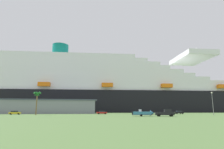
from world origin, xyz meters
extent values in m
plane|color=#4C6B38|center=(0.00, 30.00, 0.00)|extent=(600.00, 600.00, 0.00)
cube|color=black|center=(-6.66, 78.05, 8.00)|extent=(249.79, 37.56, 16.00)
cube|color=white|center=(-6.66, 78.05, 17.41)|extent=(219.83, 34.47, 2.82)
cube|color=white|center=(-11.65, 78.09, 20.23)|extent=(209.18, 33.43, 2.82)
cube|color=white|center=(-16.64, 78.13, 23.05)|extent=(202.06, 33.00, 2.82)
cube|color=white|center=(-21.63, 78.17, 25.86)|extent=(189.95, 32.45, 2.82)
cube|color=white|center=(-26.62, 78.21, 28.68)|extent=(177.05, 31.47, 2.82)
cube|color=white|center=(-31.60, 78.26, 31.50)|extent=(168.80, 31.22, 2.82)
cube|color=white|center=(-36.59, 78.30, 34.31)|extent=(157.73, 30.67, 2.82)
cube|color=white|center=(-41.58, 78.34, 37.13)|extent=(152.59, 29.99, 2.82)
cube|color=white|center=(-46.57, 78.38, 39.95)|extent=(142.91, 29.14, 2.82)
cube|color=white|center=(-51.56, 78.43, 42.76)|extent=(133.55, 28.72, 2.82)
cube|color=white|center=(68.19, 77.41, 46.17)|extent=(25.28, 39.21, 4.00)
cylinder|color=#0C7266|center=(-44.08, 78.36, 49.26)|extent=(12.87, 12.87, 10.19)
cylinder|color=silver|center=(73.18, 77.37, 50.17)|extent=(0.80, 0.80, 12.00)
cube|color=orange|center=(-50.47, 59.98, 19.38)|extent=(8.03, 3.27, 2.80)
cube|color=orange|center=(-6.81, 59.61, 19.38)|extent=(8.03, 3.27, 2.80)
cube|color=orange|center=(36.85, 59.24, 19.38)|extent=(8.03, 3.27, 2.80)
cube|color=orange|center=(80.51, 58.87, 19.38)|extent=(8.03, 3.27, 2.80)
cube|color=gray|center=(-43.62, 34.90, 3.41)|extent=(55.97, 23.56, 6.82)
cube|color=#3F4759|center=(-43.62, 34.90, 7.12)|extent=(58.21, 24.50, 0.60)
cube|color=black|center=(5.28, -15.28, 0.85)|extent=(5.88, 3.02, 0.90)
cube|color=black|center=(6.27, -15.47, 1.75)|extent=(2.33, 2.19, 0.90)
cube|color=#26333F|center=(6.93, -15.59, 1.66)|extent=(0.41, 1.67, 0.63)
cylinder|color=black|center=(7.39, -14.66, 0.40)|extent=(0.84, 0.43, 0.80)
cylinder|color=black|center=(7.02, -16.63, 0.40)|extent=(0.84, 0.43, 0.80)
cylinder|color=black|center=(3.71, -13.96, 0.40)|extent=(0.84, 0.43, 0.80)
cylinder|color=black|center=(3.33, -15.92, 0.40)|extent=(0.84, 0.43, 0.80)
cube|color=#595960|center=(-1.48, -13.98, 0.47)|extent=(6.27, 2.88, 0.16)
cube|color=#595960|center=(2.03, -14.65, 0.47)|extent=(1.96, 0.49, 0.10)
cylinder|color=black|center=(-1.56, -12.96, 0.32)|extent=(0.67, 0.34, 0.64)
cylinder|color=black|center=(-1.93, -14.89, 0.32)|extent=(0.67, 0.34, 0.64)
cube|color=teal|center=(-1.48, -13.98, 1.00)|extent=(5.77, 2.97, 0.90)
cone|color=teal|center=(1.61, -14.57, 1.00)|extent=(1.51, 1.97, 1.77)
cube|color=silver|center=(-2.02, -13.87, 1.80)|extent=(0.97, 1.13, 0.70)
cube|color=black|center=(-4.37, -13.42, 1.00)|extent=(0.45, 0.56, 1.10)
cylinder|color=brown|center=(-38.88, 4.94, 4.00)|extent=(0.46, 0.46, 8.00)
cone|color=#1E6628|center=(-38.48, 4.94, 8.10)|extent=(0.70, 2.69, 2.06)
cone|color=#1E6628|center=(-38.69, 5.29, 8.10)|extent=(2.61, 1.87, 2.23)
cone|color=#1E6628|center=(-39.03, 5.31, 8.10)|extent=(2.73, 1.63, 2.12)
cone|color=#1E6628|center=(-39.23, 5.13, 8.10)|extent=(1.94, 2.81, 1.62)
cone|color=#1E6628|center=(-39.23, 4.75, 8.10)|extent=(1.96, 2.78, 1.74)
cone|color=#1E6628|center=(-38.89, 4.54, 8.10)|extent=(2.67, 0.77, 2.13)
cone|color=#1E6628|center=(-38.65, 4.61, 8.10)|extent=(2.66, 2.19, 1.81)
sphere|color=#1E6628|center=(-38.88, 4.94, 8.00)|extent=(1.10, 1.10, 1.10)
cylinder|color=slate|center=(28.18, -5.23, 4.08)|extent=(0.20, 0.20, 8.16)
sphere|color=#F9F2CC|center=(28.18, -5.23, 8.41)|extent=(0.56, 0.56, 0.56)
cube|color=black|center=(24.48, 16.05, 0.68)|extent=(4.61, 2.29, 0.70)
cube|color=#1E232D|center=(24.70, 16.07, 1.31)|extent=(2.64, 1.92, 0.55)
cylinder|color=black|center=(23.10, 14.97, 0.33)|extent=(0.68, 0.28, 0.66)
cylinder|color=black|center=(22.93, 16.86, 0.33)|extent=(0.68, 0.28, 0.66)
cylinder|color=black|center=(26.03, 15.24, 0.33)|extent=(0.68, 0.28, 0.66)
cylinder|color=black|center=(25.86, 17.12, 0.33)|extent=(0.68, 0.28, 0.66)
cube|color=red|center=(-12.57, 16.21, 0.68)|extent=(4.75, 2.20, 0.70)
cube|color=#1E232D|center=(-12.34, 16.23, 1.31)|extent=(2.72, 1.82, 0.55)
cylinder|color=black|center=(-13.99, 15.19, 0.33)|extent=(0.68, 0.28, 0.66)
cylinder|color=black|center=(-14.16, 16.93, 0.33)|extent=(0.68, 0.28, 0.66)
cylinder|color=black|center=(-10.97, 15.49, 0.33)|extent=(0.68, 0.28, 0.66)
cylinder|color=black|center=(-11.14, 17.23, 0.33)|extent=(0.68, 0.28, 0.66)
cube|color=yellow|center=(-49.73, 12.73, 0.68)|extent=(4.87, 2.72, 0.70)
cube|color=#1E232D|center=(-49.96, 12.69, 1.31)|extent=(2.85, 2.17, 0.55)
cylinder|color=black|center=(-48.41, 13.96, 0.33)|extent=(0.69, 0.33, 0.66)
cylinder|color=black|center=(-48.06, 12.06, 0.33)|extent=(0.69, 0.33, 0.66)
cylinder|color=black|center=(-51.40, 13.41, 0.33)|extent=(0.69, 0.33, 0.66)
cylinder|color=black|center=(-51.05, 11.51, 0.33)|extent=(0.69, 0.33, 0.66)
camera|label=1|loc=(-16.83, -72.48, 2.01)|focal=30.12mm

